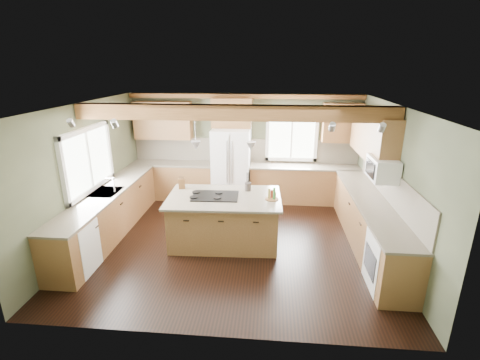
{
  "coord_description": "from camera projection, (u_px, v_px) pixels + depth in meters",
  "views": [
    {
      "loc": [
        0.64,
        -5.98,
        3.26
      ],
      "look_at": [
        0.08,
        0.3,
        1.15
      ],
      "focal_mm": 26.0,
      "sensor_mm": 36.0,
      "label": 1
    }
  ],
  "objects": [
    {
      "name": "window_back",
      "position": [
        292.0,
        138.0,
        8.49
      ],
      "size": [
        1.1,
        0.04,
        1.0
      ],
      "primitive_type": "cube",
      "color": "white",
      "rests_on": "wall_back"
    },
    {
      "name": "backsplash_back",
      "position": [
        245.0,
        150.0,
        8.7
      ],
      "size": [
        5.58,
        0.03,
        0.58
      ],
      "primitive_type": "cube",
      "color": "brown",
      "rests_on": "wall_back"
    },
    {
      "name": "upper_cab_over_fridge",
      "position": [
        232.0,
        113.0,
        8.27
      ],
      "size": [
        0.96,
        0.35,
        0.7
      ],
      "primitive_type": "cube",
      "color": "brown",
      "rests_on": "wall_back"
    },
    {
      "name": "base_cab_back_left",
      "position": [
        174.0,
        181.0,
        8.83
      ],
      "size": [
        2.02,
        0.6,
        0.88
      ],
      "primitive_type": "cube",
      "color": "brown",
      "rests_on": "floor"
    },
    {
      "name": "backsplash_right",
      "position": [
        390.0,
        186.0,
        6.16
      ],
      "size": [
        0.03,
        3.7,
        0.58
      ],
      "primitive_type": "cube",
      "color": "brown",
      "rests_on": "wall_right"
    },
    {
      "name": "counter_back_right",
      "position": [
        305.0,
        167.0,
        8.4
      ],
      "size": [
        2.66,
        0.64,
        0.04
      ],
      "primitive_type": "cube",
      "color": "brown",
      "rests_on": "base_cab_back_right"
    },
    {
      "name": "window_left",
      "position": [
        88.0,
        160.0,
        6.53
      ],
      "size": [
        0.04,
        1.6,
        1.05
      ],
      "primitive_type": "cube",
      "color": "white",
      "rests_on": "wall_left"
    },
    {
      "name": "faucet",
      "position": [
        114.0,
        186.0,
        6.65
      ],
      "size": [
        0.02,
        0.02,
        0.28
      ],
      "primitive_type": "cylinder",
      "color": "#B2B2B7",
      "rests_on": "sink"
    },
    {
      "name": "island_top",
      "position": [
        224.0,
        198.0,
        6.46
      ],
      "size": [
        2.14,
        1.41,
        0.04
      ],
      "primitive_type": "cube",
      "rotation": [
        0.0,
        0.0,
        0.04
      ],
      "color": "brown",
      "rests_on": "island"
    },
    {
      "name": "utensil_crock",
      "position": [
        248.0,
        187.0,
        6.73
      ],
      "size": [
        0.15,
        0.15,
        0.16
      ],
      "primitive_type": "cylinder",
      "rotation": [
        0.0,
        0.0,
        -0.21
      ],
      "color": "#39302D",
      "rests_on": "island_top"
    },
    {
      "name": "cooktop",
      "position": [
        215.0,
        196.0,
        6.46
      ],
      "size": [
        0.87,
        0.6,
        0.02
      ],
      "primitive_type": "cube",
      "rotation": [
        0.0,
        0.0,
        0.04
      ],
      "color": "black",
      "rests_on": "island_top"
    },
    {
      "name": "soffit_trim",
      "position": [
        245.0,
        96.0,
        8.19
      ],
      "size": [
        5.55,
        0.2,
        0.1
      ],
      "primitive_type": "cube",
      "color": "#573518",
      "rests_on": "ceiling"
    },
    {
      "name": "base_cab_left",
      "position": [
        109.0,
        214.0,
        6.86
      ],
      "size": [
        0.6,
        3.7,
        0.88
      ],
      "primitive_type": "cube",
      "color": "brown",
      "rests_on": "floor"
    },
    {
      "name": "knife_block",
      "position": [
        182.0,
        184.0,
        6.84
      ],
      "size": [
        0.14,
        0.12,
        0.21
      ],
      "primitive_type": "cube",
      "rotation": [
        0.0,
        0.0,
        0.29
      ],
      "color": "brown",
      "rests_on": "island_top"
    },
    {
      "name": "wall_left",
      "position": [
        87.0,
        173.0,
        6.56
      ],
      "size": [
        0.0,
        5.0,
        5.0
      ],
      "primitive_type": "plane",
      "rotation": [
        1.57,
        0.0,
        1.57
      ],
      "color": "#414732",
      "rests_on": "ground"
    },
    {
      "name": "pendant_right",
      "position": [
        251.0,
        146.0,
        6.12
      ],
      "size": [
        0.18,
        0.18,
        0.16
      ],
      "primitive_type": "cone",
      "rotation": [
        3.14,
        0.0,
        0.0
      ],
      "color": "#B2B2B7",
      "rests_on": "ceiling"
    },
    {
      "name": "refrigerator",
      "position": [
        231.0,
        166.0,
        8.48
      ],
      "size": [
        0.9,
        0.74,
        1.8
      ],
      "primitive_type": "cube",
      "color": "white",
      "rests_on": "floor"
    },
    {
      "name": "ceiling_beam",
      "position": [
        234.0,
        113.0,
        5.94
      ],
      "size": [
        5.55,
        0.26,
        0.26
      ],
      "primitive_type": "cube",
      "color": "#573518",
      "rests_on": "ceiling"
    },
    {
      "name": "upper_cab_right",
      "position": [
        373.0,
        135.0,
        6.74
      ],
      "size": [
        0.35,
        2.2,
        0.9
      ],
      "primitive_type": "cube",
      "color": "brown",
      "rests_on": "wall_right"
    },
    {
      "name": "bottle_tray",
      "position": [
        272.0,
        194.0,
        6.29
      ],
      "size": [
        0.28,
        0.28,
        0.22
      ],
      "primitive_type": null,
      "rotation": [
        0.0,
        0.0,
        0.14
      ],
      "color": "brown",
      "rests_on": "island_top"
    },
    {
      "name": "base_cab_back_right",
      "position": [
        304.0,
        185.0,
        8.55
      ],
      "size": [
        2.62,
        0.6,
        0.88
      ],
      "primitive_type": "cube",
      "color": "brown",
      "rests_on": "floor"
    },
    {
      "name": "island",
      "position": [
        224.0,
        220.0,
        6.6
      ],
      "size": [
        2.01,
        1.28,
        0.88
      ],
      "primitive_type": "cube",
      "rotation": [
        0.0,
        0.0,
        0.04
      ],
      "color": "brown",
      "rests_on": "floor"
    },
    {
      "name": "ceiling",
      "position": [
        234.0,
        105.0,
        5.91
      ],
      "size": [
        5.6,
        5.6,
        0.0
      ],
      "primitive_type": "plane",
      "rotation": [
        3.14,
        0.0,
        0.0
      ],
      "color": "silver",
      "rests_on": "wall_back"
    },
    {
      "name": "microwave",
      "position": [
        383.0,
        169.0,
        5.98
      ],
      "size": [
        0.4,
        0.7,
        0.38
      ],
      "primitive_type": "cube",
      "color": "white",
      "rests_on": "wall_right"
    },
    {
      "name": "wall_right",
      "position": [
        393.0,
        182.0,
        6.08
      ],
      "size": [
        0.0,
        5.0,
        5.0
      ],
      "primitive_type": "plane",
      "rotation": [
        1.57,
        0.0,
        -1.57
      ],
      "color": "#414732",
      "rests_on": "ground"
    },
    {
      "name": "counter_right",
      "position": [
        372.0,
        201.0,
        6.28
      ],
      "size": [
        0.64,
        3.74,
        0.04
      ],
      "primitive_type": "cube",
      "color": "brown",
      "rests_on": "base_cab_right"
    },
    {
      "name": "base_cab_right",
      "position": [
        369.0,
        224.0,
        6.43
      ],
      "size": [
        0.6,
        3.7,
        0.88
      ],
      "primitive_type": "cube",
      "color": "brown",
      "rests_on": "floor"
    },
    {
      "name": "dishwasher",
      "position": [
        74.0,
        248.0,
        5.63
      ],
      "size": [
        0.6,
        0.6,
        0.84
      ],
      "primitive_type": "cube",
      "color": "white",
      "rests_on": "floor"
    },
    {
      "name": "oven",
      "position": [
        391.0,
        263.0,
        5.21
      ],
      "size": [
        0.6,
        0.72,
        0.84
      ],
      "primitive_type": "cube",
      "color": "white",
      "rests_on": "floor"
    },
    {
      "name": "floor",
      "position": [
        235.0,
        241.0,
        6.74
      ],
      "size": [
        5.6,
        5.6,
        0.0
      ],
      "primitive_type": "plane",
      "color": "black",
      "rests_on": "ground"
    },
    {
      "name": "upper_cab_back_left",
      "position": [
        163.0,
        120.0,
        8.48
      ],
      "size": [
        1.4,
        0.35,
        0.9
      ],
      "primitive_type": "cube",
      "color": "brown",
      "rests_on": "wall_back"
    },
    {
      "name": "sink",
      "position": [
        106.0,
        192.0,
        6.71
      ],
      "size": [
        0.5,
        0.65,
        0.03
      ],
      "primitive_type": "cube",
      "color": "#262628",
      "rests_on": "counter_left"
    },
    {
      "name": "counter_back_left",
      "position": [
        172.0,
        163.0,
        8.68
      ],
      "size": [
        2.06,
        0.64,
        0.04
      ],
      "primitive_type": "cube",
      "color": "brown",
      "rests_on": "base_cab_back_left"
    },
    {
      "name": "counter_left",
      "position": [
        106.0,
        193.0,
        6.71
      ],
      "size": [
        0.64,
        3.74,
        0.04
      ],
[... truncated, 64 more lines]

